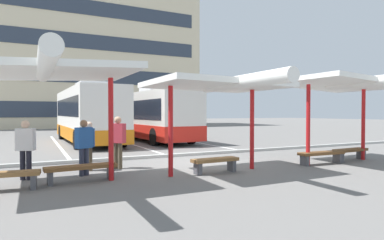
{
  "coord_description": "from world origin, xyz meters",
  "views": [
    {
      "loc": [
        -5.23,
        -10.52,
        1.85
      ],
      "look_at": [
        1.95,
        4.0,
        1.49
      ],
      "focal_mm": 30.29,
      "sensor_mm": 36.0,
      "label": 1
    }
  ],
  "objects": [
    {
      "name": "waiting_passenger_3",
      "position": [
        -3.88,
        -0.63,
        0.94
      ],
      "size": [
        0.52,
        0.41,
        1.64
      ],
      "color": "#33384C",
      "rests_on": "ground"
    },
    {
      "name": "coach_bus_1",
      "position": [
        1.88,
        10.69,
        1.61
      ],
      "size": [
        3.02,
        11.47,
        3.52
      ],
      "color": "silver",
      "rests_on": "ground"
    },
    {
      "name": "waiting_shelter_1",
      "position": [
        -0.19,
        -2.14,
        2.65
      ],
      "size": [
        3.9,
        4.98,
        2.86
      ],
      "color": "red",
      "rests_on": "ground"
    },
    {
      "name": "bench_1",
      "position": [
        -4.06,
        -1.48,
        0.34
      ],
      "size": [
        1.89,
        0.55,
        0.45
      ],
      "color": "brown",
      "rests_on": "ground"
    },
    {
      "name": "platform_kerb",
      "position": [
        0.0,
        2.0,
        0.06
      ],
      "size": [
        44.0,
        0.24,
        0.12
      ],
      "primitive_type": "cube",
      "color": "#ADADA8",
      "rests_on": "ground"
    },
    {
      "name": "lane_stripe_1",
      "position": [
        0.0,
        9.87,
        0.0
      ],
      "size": [
        0.16,
        14.0,
        0.01
      ],
      "primitive_type": "cube",
      "color": "white",
      "rests_on": "ground"
    },
    {
      "name": "lane_stripe_0",
      "position": [
        -3.92,
        9.87,
        0.0
      ],
      "size": [
        0.16,
        14.0,
        0.01
      ],
      "primitive_type": "cube",
      "color": "white",
      "rests_on": "ground"
    },
    {
      "name": "bench_3",
      "position": [
        4.06,
        -2.2,
        0.34
      ],
      "size": [
        1.88,
        0.5,
        0.45
      ],
      "color": "brown",
      "rests_on": "ground"
    },
    {
      "name": "waiting_shelter_0",
      "position": [
        -4.96,
        -1.92,
        2.82
      ],
      "size": [
        4.32,
        5.38,
        3.05
      ],
      "color": "red",
      "rests_on": "ground"
    },
    {
      "name": "lane_stripe_2",
      "position": [
        3.92,
        9.87,
        0.0
      ],
      "size": [
        0.16,
        14.0,
        0.01
      ],
      "primitive_type": "cube",
      "color": "white",
      "rests_on": "ground"
    },
    {
      "name": "terminal_building",
      "position": [
        0.03,
        36.34,
        10.17
      ],
      "size": [
        31.72,
        13.27,
        23.07
      ],
      "color": "beige",
      "rests_on": "ground"
    },
    {
      "name": "waiting_passenger_1",
      "position": [
        -5.4,
        -0.54,
        0.95
      ],
      "size": [
        0.52,
        0.39,
        1.64
      ],
      "color": "black",
      "rests_on": "ground"
    },
    {
      "name": "bench_4",
      "position": [
        5.86,
        -2.0,
        0.33
      ],
      "size": [
        1.67,
        0.51,
        0.45
      ],
      "color": "brown",
      "rests_on": "ground"
    },
    {
      "name": "bench_0",
      "position": [
        -5.86,
        -1.73,
        0.33
      ],
      "size": [
        1.64,
        0.58,
        0.45
      ],
      "color": "brown",
      "rests_on": "ground"
    },
    {
      "name": "waiting_passenger_2",
      "position": [
        -2.7,
        0.12,
        1.01
      ],
      "size": [
        0.49,
        0.52,
        1.73
      ],
      "color": "brown",
      "rests_on": "ground"
    },
    {
      "name": "coach_bus_0",
      "position": [
        -2.14,
        10.26,
        1.68
      ],
      "size": [
        2.88,
        10.47,
        3.61
      ],
      "color": "silver",
      "rests_on": "ground"
    },
    {
      "name": "waiting_shelter_2",
      "position": [
        4.96,
        -2.4,
        2.86
      ],
      "size": [
        3.94,
        5.18,
        3.12
      ],
      "color": "red",
      "rests_on": "ground"
    },
    {
      "name": "bench_2",
      "position": [
        -0.19,
        -1.94,
        0.33
      ],
      "size": [
        1.54,
        0.47,
        0.45
      ],
      "color": "brown",
      "rests_on": "ground"
    },
    {
      "name": "ground_plane",
      "position": [
        0.0,
        0.0,
        0.0
      ],
      "size": [
        160.0,
        160.0,
        0.0
      ],
      "primitive_type": "plane",
      "color": "slate"
    },
    {
      "name": "waiting_passenger_0",
      "position": [
        -3.61,
        0.18,
        0.89
      ],
      "size": [
        0.29,
        0.48,
        1.57
      ],
      "color": "brown",
      "rests_on": "ground"
    }
  ]
}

